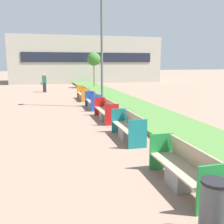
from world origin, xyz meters
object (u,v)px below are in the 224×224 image
object	(u,v)px
bench_blue_frame	(93,102)
sapling_tree_far	(94,59)
pedestrian_walking	(44,83)
litter_bin	(213,209)
bench_red_frame	(106,112)
street_lamp_post	(102,31)
bench_teal_frame	(129,129)
bench_green_frame	(183,171)
bench_orange_frame	(84,95)

from	to	relation	value
bench_blue_frame	sapling_tree_far	size ratio (longest dim) A/B	0.54
bench_blue_frame	pedestrian_walking	distance (m)	10.04
litter_bin	pedestrian_walking	size ratio (longest dim) A/B	0.55
bench_red_frame	street_lamp_post	size ratio (longest dim) A/B	0.29
street_lamp_post	pedestrian_walking	xyz separation A→B (m)	(-3.33, 9.30, -3.63)
sapling_tree_far	pedestrian_walking	distance (m)	6.25
bench_blue_frame	litter_bin	bearing A→B (deg)	-91.95
bench_teal_frame	sapling_tree_far	world-z (taller)	sapling_tree_far
bench_teal_frame	street_lamp_post	bearing A→B (deg)	84.97
bench_teal_frame	bench_blue_frame	distance (m)	6.61
street_lamp_post	sapling_tree_far	distance (m)	12.28
litter_bin	pedestrian_walking	bearing A→B (deg)	96.10
bench_blue_frame	street_lamp_post	world-z (taller)	street_lamp_post
bench_green_frame	bench_orange_frame	bearing A→B (deg)	89.99
street_lamp_post	litter_bin	bearing A→B (deg)	-94.73
bench_red_frame	sapling_tree_far	xyz separation A→B (m)	(2.46, 15.66, 2.65)
litter_bin	sapling_tree_far	distance (m)	24.68
bench_orange_frame	street_lamp_post	xyz separation A→B (m)	(0.61, -3.40, 4.13)
bench_blue_frame	street_lamp_post	size ratio (longest dim) A/B	0.25
bench_green_frame	pedestrian_walking	distance (m)	20.22
bench_green_frame	sapling_tree_far	distance (m)	23.07
bench_green_frame	bench_blue_frame	world-z (taller)	same
street_lamp_post	sapling_tree_far	size ratio (longest dim) A/B	2.19
bench_orange_frame	litter_bin	distance (m)	15.73
bench_red_frame	bench_blue_frame	bearing A→B (deg)	90.07
bench_orange_frame	litter_bin	bearing A→B (deg)	-91.50
bench_teal_frame	street_lamp_post	xyz separation A→B (m)	(0.61, 6.96, 4.13)
bench_teal_frame	bench_orange_frame	xyz separation A→B (m)	(0.00, 10.36, 0.01)
bench_teal_frame	street_lamp_post	distance (m)	8.11
bench_red_frame	street_lamp_post	bearing A→B (deg)	80.42
bench_teal_frame	sapling_tree_far	bearing A→B (deg)	82.62
bench_red_frame	pedestrian_walking	distance (m)	13.20
litter_bin	pedestrian_walking	distance (m)	21.75
litter_bin	street_lamp_post	world-z (taller)	street_lamp_post
sapling_tree_far	bench_teal_frame	bearing A→B (deg)	-97.38
bench_teal_frame	litter_bin	size ratio (longest dim) A/B	2.23
bench_green_frame	bench_red_frame	distance (m)	7.12
bench_red_frame	bench_orange_frame	distance (m)	7.01
street_lamp_post	pedestrian_walking	bearing A→B (deg)	109.71
bench_green_frame	bench_teal_frame	world-z (taller)	same
litter_bin	bench_blue_frame	bearing A→B (deg)	88.05
bench_blue_frame	street_lamp_post	distance (m)	4.19
litter_bin	bench_green_frame	bearing A→B (deg)	75.64
bench_teal_frame	pedestrian_walking	xyz separation A→B (m)	(-2.72, 16.26, 0.50)
bench_green_frame	street_lamp_post	xyz separation A→B (m)	(0.61, 10.73, 4.13)
street_lamp_post	sapling_tree_far	world-z (taller)	street_lamp_post
bench_green_frame	litter_bin	world-z (taller)	bench_green_frame
sapling_tree_far	bench_green_frame	bearing A→B (deg)	-96.16
bench_orange_frame	sapling_tree_far	bearing A→B (deg)	74.15
bench_orange_frame	bench_red_frame	bearing A→B (deg)	-90.00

